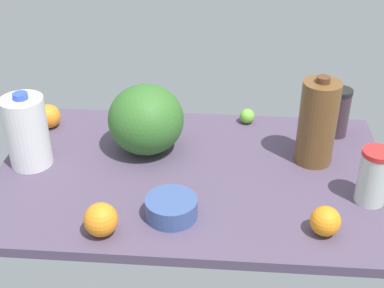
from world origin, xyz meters
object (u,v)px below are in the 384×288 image
(orange_loose, at_px, (101,220))
(lime_by_jug, at_px, (247,116))
(watermelon, at_px, (146,120))
(tumbler_cup, at_px, (374,176))
(chocolate_milk_jug, at_px, (317,123))
(orange_far_back, at_px, (325,221))
(orange_beside_bowl, at_px, (48,116))
(milk_jug, at_px, (27,132))
(mixing_bowl, at_px, (171,208))
(shaker_bottle, at_px, (338,112))

(orange_loose, xyz_separation_m, lime_by_jug, (0.38, 0.63, -0.02))
(watermelon, bearing_deg, tumbler_cup, -18.42)
(watermelon, distance_m, orange_loose, 0.43)
(chocolate_milk_jug, height_order, lime_by_jug, chocolate_milk_jug)
(orange_far_back, distance_m, orange_beside_bowl, 1.02)
(watermelon, height_order, orange_beside_bowl, watermelon)
(chocolate_milk_jug, relative_size, orange_loose, 3.21)
(milk_jug, relative_size, orange_beside_bowl, 2.90)
(orange_beside_bowl, bearing_deg, orange_far_back, -29.29)
(milk_jug, relative_size, orange_loose, 2.71)
(orange_far_back, distance_m, lime_by_jug, 0.61)
(watermelon, distance_m, orange_far_back, 0.65)
(mixing_bowl, bearing_deg, chocolate_milk_jug, 36.94)
(chocolate_milk_jug, bearing_deg, lime_by_jug, 131.79)
(lime_by_jug, bearing_deg, tumbler_cup, -51.56)
(watermelon, bearing_deg, orange_loose, -97.61)
(chocolate_milk_jug, height_order, milk_jug, chocolate_milk_jug)
(shaker_bottle, bearing_deg, orange_loose, -140.16)
(orange_loose, bearing_deg, shaker_bottle, 39.84)
(orange_far_back, relative_size, orange_loose, 0.89)
(milk_jug, relative_size, orange_far_back, 3.05)
(watermelon, height_order, orange_loose, watermelon)
(shaker_bottle, relative_size, orange_far_back, 2.11)
(mixing_bowl, relative_size, shaker_bottle, 0.85)
(orange_far_back, relative_size, lime_by_jug, 1.51)
(tumbler_cup, height_order, orange_loose, tumbler_cup)
(chocolate_milk_jug, distance_m, orange_beside_bowl, 0.91)
(tumbler_cup, relative_size, orange_beside_bowl, 1.98)
(watermelon, relative_size, tumbler_cup, 1.45)
(chocolate_milk_jug, bearing_deg, watermelon, 177.60)
(lime_by_jug, bearing_deg, orange_loose, -121.40)
(lime_by_jug, bearing_deg, chocolate_milk_jug, -48.21)
(orange_beside_bowl, bearing_deg, orange_loose, -60.34)
(watermelon, height_order, tumbler_cup, watermelon)
(watermelon, relative_size, orange_far_back, 3.02)
(shaker_bottle, height_order, lime_by_jug, shaker_bottle)
(shaker_bottle, relative_size, watermelon, 0.70)
(mixing_bowl, height_order, lime_by_jug, mixing_bowl)
(tumbler_cup, distance_m, orange_loose, 0.75)
(chocolate_milk_jug, xyz_separation_m, shaker_bottle, (0.10, 0.17, -0.05))
(mixing_bowl, relative_size, watermelon, 0.59)
(chocolate_milk_jug, xyz_separation_m, mixing_bowl, (-0.42, -0.31, -0.11))
(chocolate_milk_jug, relative_size, tumbler_cup, 1.74)
(milk_jug, xyz_separation_m, tumbler_cup, (1.02, -0.11, -0.03))
(chocolate_milk_jug, xyz_separation_m, orange_far_back, (-0.01, -0.35, -0.10))
(orange_loose, relative_size, lime_by_jug, 1.70)
(tumbler_cup, xyz_separation_m, orange_beside_bowl, (-1.03, 0.35, -0.04))
(milk_jug, bearing_deg, orange_beside_bowl, 93.90)
(orange_far_back, bearing_deg, lime_by_jug, 108.54)
(watermelon, xyz_separation_m, lime_by_jug, (0.33, 0.21, -0.09))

